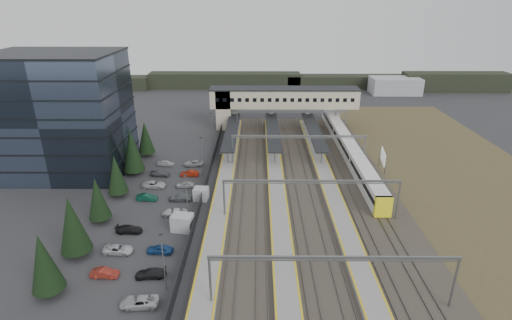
{
  "coord_description": "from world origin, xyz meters",
  "views": [
    {
      "loc": [
        3.5,
        -65.07,
        33.89
      ],
      "look_at": [
        3.05,
        8.06,
        4.0
      ],
      "focal_mm": 28.0,
      "sensor_mm": 36.0,
      "label": 1
    }
  ],
  "objects_px": {
    "relay_cabin_near": "(182,223)",
    "office_building": "(61,114)",
    "relay_cabin_far": "(201,194)",
    "footbridge": "(274,100)",
    "train": "(347,146)",
    "billboard": "(383,157)"
  },
  "relations": [
    {
      "from": "relay_cabin_far",
      "to": "footbridge",
      "type": "xyz_separation_m",
      "value": [
        14.5,
        43.1,
        6.78
      ]
    },
    {
      "from": "relay_cabin_near",
      "to": "office_building",
      "type": "bearing_deg",
      "value": 139.91
    },
    {
      "from": "relay_cabin_near",
      "to": "footbridge",
      "type": "relative_size",
      "value": 0.09
    },
    {
      "from": "train",
      "to": "office_building",
      "type": "bearing_deg",
      "value": -170.88
    },
    {
      "from": "office_building",
      "to": "train",
      "type": "xyz_separation_m",
      "value": [
        60.0,
        9.64,
        -10.16
      ]
    },
    {
      "from": "train",
      "to": "billboard",
      "type": "relative_size",
      "value": 11.17
    },
    {
      "from": "footbridge",
      "to": "relay_cabin_far",
      "type": "bearing_deg",
      "value": -108.59
    },
    {
      "from": "relay_cabin_near",
      "to": "footbridge",
      "type": "distance_m",
      "value": 56.03
    },
    {
      "from": "relay_cabin_near",
      "to": "relay_cabin_far",
      "type": "distance_m",
      "value": 10.29
    },
    {
      "from": "relay_cabin_far",
      "to": "relay_cabin_near",
      "type": "bearing_deg",
      "value": -98.69
    },
    {
      "from": "relay_cabin_near",
      "to": "relay_cabin_far",
      "type": "height_order",
      "value": "relay_cabin_near"
    },
    {
      "from": "footbridge",
      "to": "billboard",
      "type": "height_order",
      "value": "footbridge"
    },
    {
      "from": "office_building",
      "to": "train",
      "type": "height_order",
      "value": "office_building"
    },
    {
      "from": "footbridge",
      "to": "billboard",
      "type": "bearing_deg",
      "value": -53.66
    },
    {
      "from": "footbridge",
      "to": "relay_cabin_near",
      "type": "bearing_deg",
      "value": -106.77
    },
    {
      "from": "footbridge",
      "to": "train",
      "type": "relative_size",
      "value": 0.68
    },
    {
      "from": "footbridge",
      "to": "train",
      "type": "xyz_separation_m",
      "value": [
        16.3,
        -20.36,
        -5.9
      ]
    },
    {
      "from": "office_building",
      "to": "train",
      "type": "relative_size",
      "value": 0.41
    },
    {
      "from": "office_building",
      "to": "relay_cabin_far",
      "type": "height_order",
      "value": "office_building"
    },
    {
      "from": "footbridge",
      "to": "billboard",
      "type": "relative_size",
      "value": 7.61
    },
    {
      "from": "relay_cabin_near",
      "to": "train",
      "type": "relative_size",
      "value": 0.06
    },
    {
      "from": "office_building",
      "to": "footbridge",
      "type": "xyz_separation_m",
      "value": [
        43.7,
        30.0,
        -4.26
      ]
    }
  ]
}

